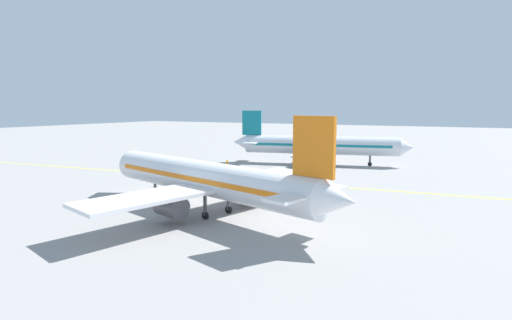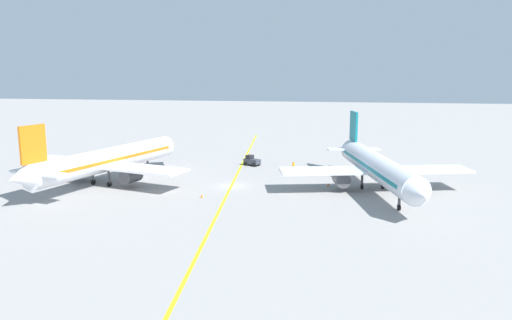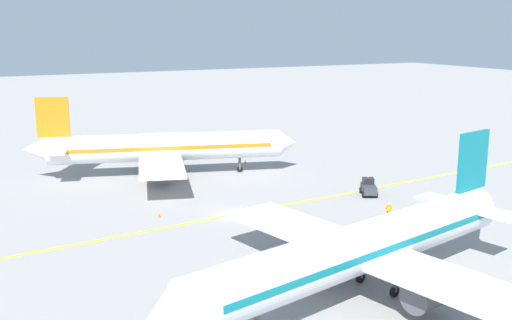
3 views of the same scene
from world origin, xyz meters
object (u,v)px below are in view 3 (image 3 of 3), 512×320
airplane_at_gate (365,247)px  traffic_cone_mid_apron (335,255)px  ground_crew_worker (389,211)px  baggage_tug_dark (369,188)px  traffic_cone_near_nose (159,215)px  traffic_cone_by_wingtip (245,161)px  airplane_adjacent_stand (164,148)px

airplane_at_gate → traffic_cone_mid_apron: (6.94, -2.26, -3.43)m
ground_crew_worker → baggage_tug_dark: bearing=-24.2°
airplane_at_gate → ground_crew_worker: bearing=-44.6°
airplane_at_gate → traffic_cone_near_nose: (24.26, 7.60, -3.43)m
ground_crew_worker → traffic_cone_by_wingtip: size_ratio=3.05×
traffic_cone_by_wingtip → traffic_cone_mid_apron: bearing=166.1°
airplane_adjacent_stand → traffic_cone_near_nose: size_ratio=63.45×
traffic_cone_mid_apron → baggage_tug_dark: bearing=-45.1°
traffic_cone_by_wingtip → baggage_tug_dark: bearing=-165.4°
traffic_cone_mid_apron → traffic_cone_by_wingtip: bearing=-13.9°
airplane_at_gate → airplane_adjacent_stand: size_ratio=1.01×
airplane_at_gate → airplane_adjacent_stand: same height
baggage_tug_dark → traffic_cone_by_wingtip: baggage_tug_dark is taller
ground_crew_worker → airplane_at_gate: bearing=135.4°
baggage_tug_dark → airplane_at_gate: bearing=142.0°
baggage_tug_dark → traffic_cone_by_wingtip: bearing=14.6°
traffic_cone_by_wingtip → airplane_adjacent_stand: bearing=97.1°
baggage_tug_dark → ground_crew_worker: baggage_tug_dark is taller
ground_crew_worker → traffic_cone_by_wingtip: (29.47, 1.91, -0.63)m
traffic_cone_mid_apron → ground_crew_worker: bearing=-59.8°
baggage_tug_dark → traffic_cone_by_wingtip: (21.37, 5.56, -0.63)m
baggage_tug_dark → traffic_cone_mid_apron: (-14.36, 14.41, -0.63)m
baggage_tug_dark → traffic_cone_near_nose: 24.46m
ground_crew_worker → traffic_cone_near_nose: (11.06, 20.62, -0.63)m
baggage_tug_dark → traffic_cone_near_nose: (2.97, 24.27, -0.63)m
airplane_at_gate → baggage_tug_dark: bearing=-38.0°
traffic_cone_near_nose → traffic_cone_by_wingtip: bearing=-45.5°
ground_crew_worker → airplane_adjacent_stand: bearing=27.4°
airplane_adjacent_stand → airplane_at_gate: bearing=-178.0°
airplane_at_gate → traffic_cone_by_wingtip: (42.67, -11.11, -3.43)m
airplane_at_gate → ground_crew_worker: (13.20, -13.02, -2.80)m
baggage_tug_dark → traffic_cone_mid_apron: 20.35m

